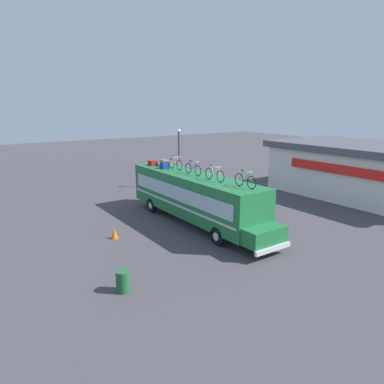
{
  "coord_description": "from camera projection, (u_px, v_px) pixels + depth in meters",
  "views": [
    {
      "loc": [
        18.17,
        -12.74,
        7.47
      ],
      "look_at": [
        -0.18,
        0.0,
        2.02
      ],
      "focal_mm": 33.29,
      "sensor_mm": 36.0,
      "label": 1
    }
  ],
  "objects": [
    {
      "name": "ground_plane",
      "position": [
        194.0,
        222.0,
        23.33
      ],
      "size": [
        120.0,
        120.0,
        0.0
      ],
      "primitive_type": "plane",
      "color": "#423F44"
    },
    {
      "name": "bus",
      "position": [
        195.0,
        196.0,
        22.75
      ],
      "size": [
        12.76,
        2.61,
        3.18
      ],
      "color": "#1E6B38",
      "rests_on": "ground"
    },
    {
      "name": "luggage_bag_1",
      "position": [
        153.0,
        163.0,
        26.1
      ],
      "size": [
        0.59,
        0.52,
        0.35
      ],
      "primitive_type": "cube",
      "color": "maroon",
      "rests_on": "bus"
    },
    {
      "name": "luggage_bag_2",
      "position": [
        165.0,
        163.0,
        25.76
      ],
      "size": [
        0.75,
        0.51,
        0.43
      ],
      "primitive_type": "cube",
      "color": "olive",
      "rests_on": "bus"
    },
    {
      "name": "luggage_bag_3",
      "position": [
        165.0,
        165.0,
        24.79
      ],
      "size": [
        0.49,
        0.5,
        0.46
      ],
      "primitive_type": "cube",
      "color": "#193899",
      "rests_on": "bus"
    },
    {
      "name": "rooftop_bicycle_1",
      "position": [
        175.0,
        164.0,
        24.45
      ],
      "size": [
        1.68,
        0.44,
        0.94
      ],
      "color": "black",
      "rests_on": "bus"
    },
    {
      "name": "rooftop_bicycle_2",
      "position": [
        193.0,
        169.0,
        22.58
      ],
      "size": [
        1.74,
        0.44,
        0.9
      ],
      "color": "black",
      "rests_on": "bus"
    },
    {
      "name": "rooftop_bicycle_3",
      "position": [
        214.0,
        174.0,
        20.7
      ],
      "size": [
        1.78,
        0.44,
        0.92
      ],
      "color": "black",
      "rests_on": "bus"
    },
    {
      "name": "rooftop_bicycle_4",
      "position": [
        245.0,
        180.0,
        19.01
      ],
      "size": [
        1.66,
        0.44,
        0.93
      ],
      "color": "black",
      "rests_on": "bus"
    },
    {
      "name": "roadside_building",
      "position": [
        366.0,
        170.0,
        29.76
      ],
      "size": [
        14.87,
        9.34,
        4.37
      ],
      "color": "silver",
      "rests_on": "ground"
    },
    {
      "name": "trash_bin",
      "position": [
        123.0,
        281.0,
        14.57
      ],
      "size": [
        0.57,
        0.57,
        0.91
      ],
      "primitive_type": "cylinder",
      "color": "#1E592D",
      "rests_on": "ground"
    },
    {
      "name": "traffic_cone",
      "position": [
        114.0,
        233.0,
        20.44
      ],
      "size": [
        0.4,
        0.4,
        0.64
      ],
      "primitive_type": "cone",
      "color": "orange",
      "rests_on": "ground"
    },
    {
      "name": "street_lamp",
      "position": [
        179.0,
        153.0,
        32.23
      ],
      "size": [
        0.32,
        0.32,
        5.41
      ],
      "color": "#38383D",
      "rests_on": "ground"
    }
  ]
}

